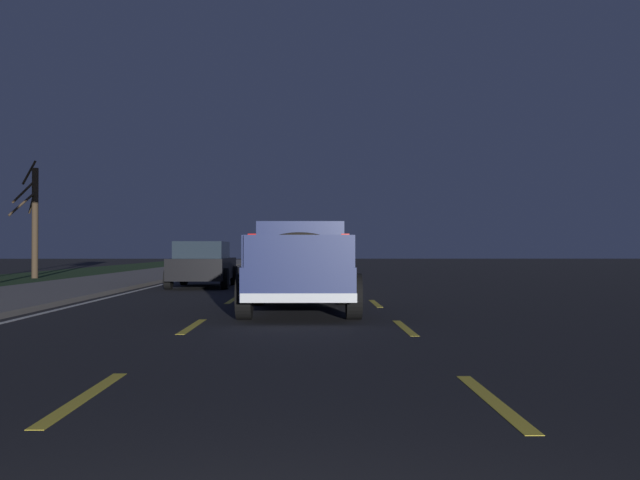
# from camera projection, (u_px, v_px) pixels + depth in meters

# --- Properties ---
(ground) EXTENTS (144.00, 144.00, 0.00)m
(ground) POSITION_uv_depth(u_px,v_px,m) (305.00, 282.00, 29.23)
(ground) COLOR black
(sidewalk_shoulder) EXTENTS (108.00, 4.00, 0.12)m
(sidewalk_shoulder) POSITION_uv_depth(u_px,v_px,m) (114.00, 281.00, 29.13)
(sidewalk_shoulder) COLOR slate
(sidewalk_shoulder) RESTS_ON ground
(lane_markings) EXTENTS (108.00, 7.04, 0.01)m
(lane_markings) POSITION_uv_depth(u_px,v_px,m) (236.00, 279.00, 32.44)
(lane_markings) COLOR yellow
(lane_markings) RESTS_ON ground
(pickup_truck) EXTENTS (5.43, 2.29, 1.87)m
(pickup_truck) POSITION_uv_depth(u_px,v_px,m) (300.00, 264.00, 15.50)
(pickup_truck) COLOR #141E4C
(pickup_truck) RESTS_ON ground
(sedan_white) EXTENTS (4.42, 2.05, 1.54)m
(sedan_white) POSITION_uv_depth(u_px,v_px,m) (301.00, 266.00, 22.22)
(sedan_white) COLOR silver
(sedan_white) RESTS_ON ground
(sedan_black) EXTENTS (4.41, 2.03, 1.54)m
(sedan_black) POSITION_uv_depth(u_px,v_px,m) (203.00, 264.00, 25.30)
(sedan_black) COLOR black
(sedan_black) RESTS_ON ground
(bare_tree_far) EXTENTS (2.32, 1.03, 5.22)m
(bare_tree_far) POSITION_uv_depth(u_px,v_px,m) (34.00, 219.00, 32.97)
(bare_tree_far) COLOR #423323
(bare_tree_far) RESTS_ON ground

